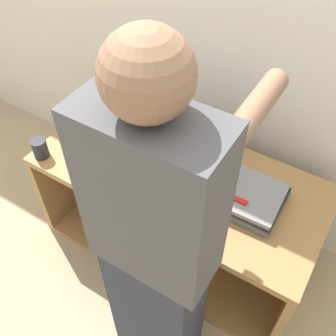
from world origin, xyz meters
The scene contains 9 objects.
ground_plane centered at (0.00, 0.00, 0.00)m, with size 12.00×12.00×0.00m, color tan.
wall_back centered at (0.00, 0.74, 1.20)m, with size 8.00×0.05×2.40m.
cart centered at (0.00, 0.38, 0.30)m, with size 1.38×0.64×0.59m.
laptop_open centered at (0.00, 0.37, 0.65)m, with size 0.30×0.34×0.27m.
laptop_stack_left centered at (-0.34, 0.32, 0.62)m, with size 0.32×0.28×0.06m.
laptop_stack_right centered at (0.33, 0.32, 0.63)m, with size 0.32×0.27×0.08m.
person centered at (0.21, -0.19, 0.80)m, with size 0.40×0.53×1.60m.
mug centered at (-0.62, 0.07, 0.64)m, with size 0.07×0.07×0.10m.
inventory_tag centered at (0.33, 0.25, 0.68)m, with size 0.06×0.02×0.01m.
Camera 1 is at (0.60, -0.75, 1.95)m, focal length 42.00 mm.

